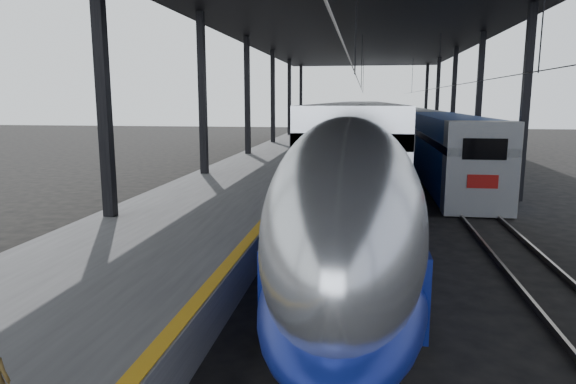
# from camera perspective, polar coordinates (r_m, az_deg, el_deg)

# --- Properties ---
(ground) EXTENTS (160.00, 160.00, 0.00)m
(ground) POSITION_cam_1_polar(r_m,az_deg,el_deg) (11.56, -4.03, -13.95)
(ground) COLOR black
(ground) RESTS_ON ground
(platform) EXTENTS (6.00, 80.00, 1.00)m
(platform) POSITION_cam_1_polar(r_m,az_deg,el_deg) (31.13, -2.37, 2.39)
(platform) COLOR #4C4C4F
(platform) RESTS_ON ground
(yellow_strip) EXTENTS (0.30, 80.00, 0.01)m
(yellow_strip) POSITION_cam_1_polar(r_m,az_deg,el_deg) (30.66, 2.78, 3.22)
(yellow_strip) COLOR orange
(yellow_strip) RESTS_ON platform
(rails) EXTENTS (6.52, 80.00, 0.16)m
(rails) POSITION_cam_1_polar(r_m,az_deg,el_deg) (30.72, 12.46, 1.26)
(rails) COLOR slate
(rails) RESTS_ON ground
(canopy) EXTENTS (18.00, 75.00, 9.47)m
(canopy) POSITION_cam_1_polar(r_m,az_deg,el_deg) (30.61, 8.02, 18.35)
(canopy) COLOR black
(canopy) RESTS_ON ground
(tgv_train) EXTENTS (3.19, 65.20, 4.58)m
(tgv_train) POSITION_cam_1_polar(r_m,az_deg,el_deg) (37.55, 8.03, 6.15)
(tgv_train) COLOR silver
(tgv_train) RESTS_ON ground
(second_train) EXTENTS (2.82, 56.05, 3.89)m
(second_train) POSITION_cam_1_polar(r_m,az_deg,el_deg) (48.61, 14.11, 6.64)
(second_train) COLOR navy
(second_train) RESTS_ON ground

